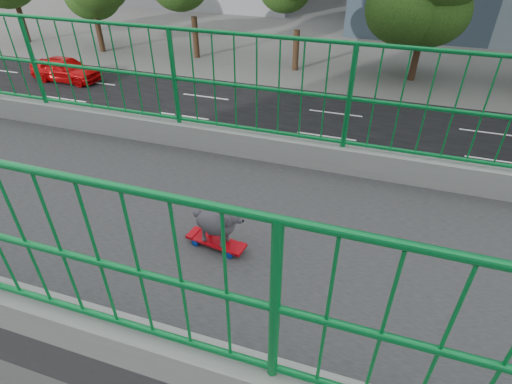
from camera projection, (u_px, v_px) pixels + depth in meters
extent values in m
cube|color=black|center=(315.00, 166.00, 18.19)|extent=(18.00, 90.00, 0.02)
cube|color=#2D2D2F|center=(123.00, 226.00, 4.19)|extent=(3.00, 24.00, 0.50)
cube|color=gray|center=(181.00, 133.00, 5.05)|extent=(0.20, 24.00, 0.30)
cylinder|color=#0E8137|center=(168.00, 28.00, 4.34)|extent=(0.04, 24.00, 0.04)
cylinder|color=#0E8137|center=(174.00, 78.00, 4.65)|extent=(0.04, 24.00, 0.04)
cylinder|color=#0E8137|center=(174.00, 78.00, 4.65)|extent=(0.06, 0.06, 1.10)
cube|color=gray|center=(1.00, 302.00, 2.87)|extent=(0.20, 24.00, 0.30)
cylinder|color=black|center=(24.00, 25.00, 34.64)|extent=(0.44, 0.44, 2.80)
cylinder|color=black|center=(100.00, 34.00, 32.27)|extent=(0.44, 0.44, 2.62)
cylinder|color=black|center=(196.00, 37.00, 30.84)|extent=(0.44, 0.44, 2.97)
cylinder|color=black|center=(296.00, 50.00, 28.41)|extent=(0.44, 0.44, 2.73)
ellipsoid|color=#1A370F|center=(299.00, 2.00, 26.61)|extent=(4.20, 4.20, 3.57)
cylinder|color=black|center=(416.00, 58.00, 26.65)|extent=(0.44, 0.44, 2.87)
ellipsoid|color=#1A370F|center=(428.00, 2.00, 24.71)|extent=(4.60, 4.60, 3.91)
cube|color=red|center=(216.00, 241.00, 3.53)|extent=(0.24, 0.56, 0.02)
cube|color=#99999E|center=(200.00, 237.00, 3.61)|extent=(0.10, 0.05, 0.02)
cylinder|color=#062D97|center=(204.00, 234.00, 3.66)|extent=(0.04, 0.07, 0.06)
sphere|color=yellow|center=(204.00, 234.00, 3.66)|extent=(0.03, 0.03, 0.03)
cylinder|color=#062D97|center=(195.00, 243.00, 3.56)|extent=(0.04, 0.07, 0.06)
sphere|color=yellow|center=(195.00, 243.00, 3.56)|extent=(0.03, 0.03, 0.03)
cube|color=#99999E|center=(233.00, 249.00, 3.48)|extent=(0.10, 0.05, 0.02)
cylinder|color=#062D97|center=(237.00, 245.00, 3.53)|extent=(0.04, 0.07, 0.06)
sphere|color=yellow|center=(237.00, 245.00, 3.53)|extent=(0.03, 0.03, 0.03)
cylinder|color=#062D97|center=(229.00, 255.00, 3.43)|extent=(0.04, 0.07, 0.06)
sphere|color=yellow|center=(229.00, 255.00, 3.43)|extent=(0.03, 0.03, 0.03)
ellipsoid|color=#333036|center=(215.00, 223.00, 3.41)|extent=(0.25, 0.34, 0.21)
sphere|color=#333036|center=(232.00, 216.00, 3.27)|extent=(0.14, 0.14, 0.14)
sphere|color=black|center=(243.00, 221.00, 3.24)|extent=(0.02, 0.02, 0.02)
sphere|color=#333036|center=(197.00, 213.00, 3.45)|extent=(0.07, 0.07, 0.07)
cylinder|color=#333036|center=(227.00, 235.00, 3.49)|extent=(0.03, 0.03, 0.13)
cylinder|color=#333036|center=(222.00, 241.00, 3.42)|extent=(0.03, 0.03, 0.13)
cylinder|color=#333036|center=(210.00, 229.00, 3.55)|extent=(0.03, 0.03, 0.13)
cylinder|color=#333036|center=(204.00, 235.00, 3.49)|extent=(0.03, 0.03, 0.13)
imported|color=white|center=(260.00, 192.00, 15.12)|extent=(1.67, 4.80, 1.58)
imported|color=red|center=(66.00, 69.00, 26.82)|extent=(1.90, 4.72, 1.61)
imported|color=#A4A4A9|center=(219.00, 143.00, 18.40)|extent=(2.10, 5.17, 1.50)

